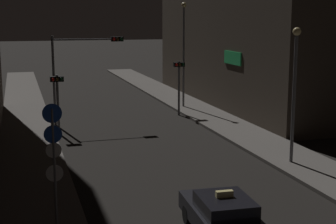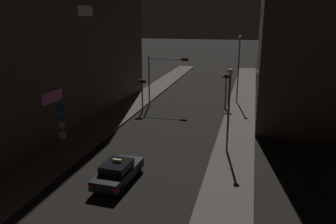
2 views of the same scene
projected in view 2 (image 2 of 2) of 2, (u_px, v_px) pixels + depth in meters
The scene contains 11 objects.
sidewalk_left at pixel (138, 101), 42.36m from camera, with size 3.17×62.93×0.18m, color #5B5651.
sidewalk_right at pixel (241, 107), 39.43m from camera, with size 3.17×62.93×0.18m, color #5B5651.
building_facade_left at pixel (40, 0), 31.72m from camera, with size 9.20×32.15×23.35m.
building_facade_right at pixel (295, 3), 38.02m from camera, with size 7.03×25.60×23.39m.
taxi at pixel (118, 172), 21.64m from camera, with size 2.04×4.54×1.62m.
traffic_light_overhead at pixel (163, 71), 39.20m from camera, with size 4.70×0.42×5.84m.
traffic_light_left_kerb at pixel (142, 88), 37.57m from camera, with size 0.80×0.42×3.63m.
traffic_light_right_kerb at pixel (226, 84), 38.85m from camera, with size 0.80×0.42×3.93m.
sign_pole_left at pixel (62, 127), 24.38m from camera, with size 0.63×0.10×4.13m.
street_lamp_near_block at pixel (229, 102), 25.50m from camera, with size 0.39×0.39×6.40m.
street_lamp_far_block at pixel (239, 63), 40.38m from camera, with size 0.40×0.40×7.93m.
Camera 2 is at (7.30, -9.55, 10.25)m, focal length 36.46 mm.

